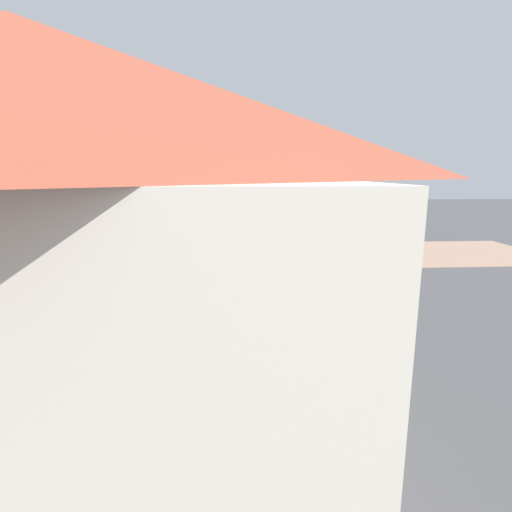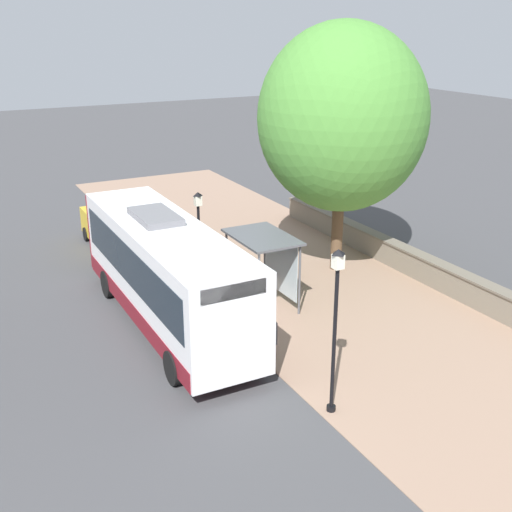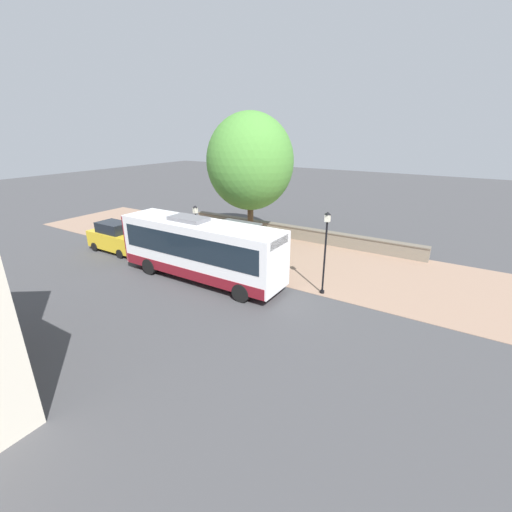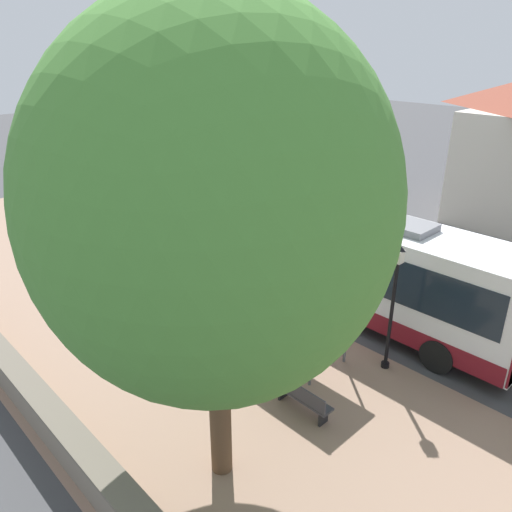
{
  "view_description": "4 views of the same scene",
  "coord_description": "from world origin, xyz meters",
  "views": [
    {
      "loc": [
        22.78,
        0.18,
        5.69
      ],
      "look_at": [
        0.28,
        1.55,
        0.93
      ],
      "focal_mm": 28.0,
      "sensor_mm": 36.0,
      "label": 1
    },
    {
      "loc": [
        8.03,
        17.45,
        9.63
      ],
      "look_at": [
        -1.4,
        -0.55,
        2.1
      ],
      "focal_mm": 45.0,
      "sensor_mm": 36.0,
      "label": 2
    },
    {
      "loc": [
        15.76,
        11.52,
        8.35
      ],
      "look_at": [
        0.05,
        1.68,
        1.5
      ],
      "focal_mm": 24.0,
      "sensor_mm": 36.0,
      "label": 3
    },
    {
      "loc": [
        -11.43,
        -9.24,
        8.73
      ],
      "look_at": [
        -1.19,
        1.4,
        2.31
      ],
      "focal_mm": 35.0,
      "sensor_mm": 36.0,
      "label": 4
    }
  ],
  "objects": [
    {
      "name": "street_lamp_near",
      "position": [
        -0.43,
        -3.21,
        2.29
      ],
      "size": [
        0.28,
        0.28,
        3.83
      ],
      "color": "black",
      "rests_on": "ground"
    },
    {
      "name": "background_building",
      "position": [
        15.9,
        -3.2,
        4.17
      ],
      "size": [
        7.65,
        10.74,
        8.08
      ],
      "color": "beige",
      "rests_on": "ground"
    },
    {
      "name": "parked_car_behind_bus",
      "position": [
        1.11,
        -9.63,
        1.03
      ],
      "size": [
        1.88,
        4.38,
        2.16
      ],
      "color": "gold",
      "rests_on": "ground"
    },
    {
      "name": "street_lamp_far",
      "position": [
        -0.35,
        5.68,
        2.66
      ],
      "size": [
        0.28,
        0.28,
        4.5
      ],
      "color": "black",
      "rests_on": "ground"
    },
    {
      "name": "stone_wall",
      "position": [
        -8.55,
        0.0,
        0.52
      ],
      "size": [
        0.6,
        20.0,
        1.03
      ],
      "color": "slate",
      "rests_on": "ground"
    },
    {
      "name": "ground_plane",
      "position": [
        0.0,
        0.0,
        0.0
      ],
      "size": [
        120.0,
        120.0,
        0.0
      ],
      "primitive_type": "plane",
      "color": "#424244",
      "rests_on": "ground"
    },
    {
      "name": "bus",
      "position": [
        1.63,
        -1.12,
        1.9
      ],
      "size": [
        2.6,
        10.29,
        3.69
      ],
      "color": "white",
      "rests_on": "ground"
    },
    {
      "name": "shade_tree",
      "position": [
        -6.24,
        -2.76,
        6.1
      ],
      "size": [
        6.47,
        6.47,
        9.67
      ],
      "color": "brown",
      "rests_on": "ground"
    },
    {
      "name": "sidewalk_plaza",
      "position": [
        -4.5,
        0.0,
        0.01
      ],
      "size": [
        9.0,
        44.0,
        0.02
      ],
      "color": "#937560",
      "rests_on": "ground"
    },
    {
      "name": "bench",
      "position": [
        -3.62,
        -2.77,
        0.48
      ],
      "size": [
        0.4,
        1.7,
        0.88
      ],
      "color": "#333338",
      "rests_on": "ground"
    },
    {
      "name": "pedestrian",
      "position": [
        0.08,
        3.15,
        1.07
      ],
      "size": [
        0.34,
        0.24,
        1.8
      ],
      "color": "#2D3347",
      "rests_on": "ground"
    },
    {
      "name": "bus_shelter",
      "position": [
        -2.03,
        -0.97,
        2.18
      ],
      "size": [
        1.86,
        2.8,
        2.62
      ],
      "color": "#515459",
      "rests_on": "ground"
    }
  ]
}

